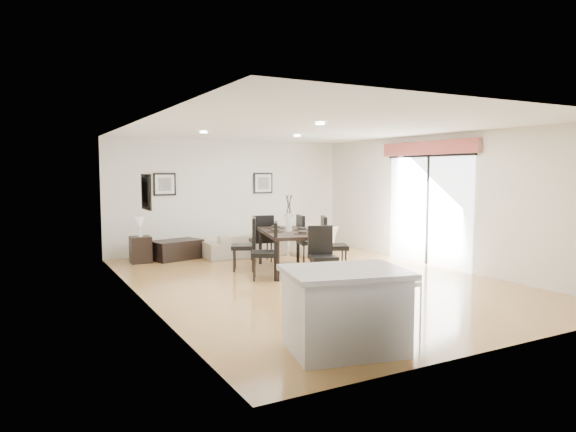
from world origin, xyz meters
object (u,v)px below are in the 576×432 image
dining_table (289,235)px  side_table (141,250)px  dining_chair_wfar (248,241)px  dining_chair_wnear (269,247)px  sofa (244,245)px  coffee_table (176,250)px  dining_chair_head (322,251)px  bar_stool (408,289)px  dining_chair_efar (306,237)px  armchair (315,241)px  dining_chair_enear (330,241)px  kitchen_island (345,309)px  dining_chair_foot (262,236)px

dining_table → side_table: bearing=150.8°
dining_chair_wfar → dining_chair_wnear: bearing=25.8°
sofa → coffee_table: (-1.47, 0.40, -0.06)m
dining_chair_head → coffee_table: bearing=130.2°
bar_stool → dining_chair_efar: bearing=73.8°
armchair → dining_table: (-1.49, -1.48, 0.38)m
armchair → dining_chair_head: bearing=23.9°
sofa → coffee_table: sofa is taller
dining_chair_efar → dining_chair_head: (-0.64, -1.67, -0.02)m
dining_table → dining_chair_wfar: (-0.67, 0.43, -0.12)m
dining_chair_enear → kitchen_island: dining_chair_enear is taller
armchair → dining_chair_wfar: size_ratio=0.95×
dining_chair_wfar → coffee_table: bearing=-129.7°
dining_chair_efar → armchair: bearing=-26.7°
dining_chair_enear → side_table: (-3.02, 2.74, -0.32)m
dining_chair_wfar → dining_chair_head: size_ratio=1.05×
armchair → side_table: bearing=-49.3°
dining_chair_head → dining_chair_foot: (-0.04, 2.34, 0.01)m
sofa → dining_chair_wfar: size_ratio=1.78×
dining_chair_wfar → dining_chair_efar: bearing=118.4°
dining_chair_foot → dining_chair_wnear: bearing=80.7°
dining_chair_efar → kitchen_island: (-2.25, -4.71, -0.13)m
armchair → dining_chair_efar: 1.31m
dining_chair_foot → dining_chair_efar: bearing=147.2°
dining_chair_foot → side_table: 2.61m
dining_chair_enear → dining_chair_efar: 0.92m
dining_chair_wnear → dining_chair_efar: dining_chair_wnear is taller
sofa → dining_chair_efar: size_ratio=1.79×
dining_chair_wfar → dining_chair_head: bearing=49.3°
dining_chair_wfar → kitchen_island: 4.74m
dining_chair_wfar → bar_stool: bearing=25.6°
kitchen_island → sofa: bearing=89.2°
side_table → dining_chair_enear: bearing=-42.2°
dining_chair_head → dining_chair_efar: bearing=85.1°
sofa → kitchen_island: (-1.50, -6.20, 0.18)m
sofa → bar_stool: bar_stool is taller
dining_table → side_table: (-2.35, 2.31, -0.42)m
armchair → dining_chair_wfar: bearing=-11.3°
armchair → dining_chair_efar: bearing=13.0°
dining_chair_efar → coffee_table: 2.94m
dining_chair_foot → coffee_table: 1.99m
sofa → dining_chair_enear: (0.76, -2.41, 0.33)m
dining_chair_wnear → side_table: size_ratio=1.85×
sofa → dining_chair_head: bearing=92.1°
dining_table → side_table: size_ratio=3.66×
dining_chair_wfar → dining_chair_enear: dining_chair_enear is taller
armchair → dining_chair_foot: dining_chair_foot is taller
coffee_table → bar_stool: 6.66m
dining_chair_wfar → dining_chair_head: dining_chair_wfar is taller
dining_table → dining_chair_efar: dining_chair_efar is taller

